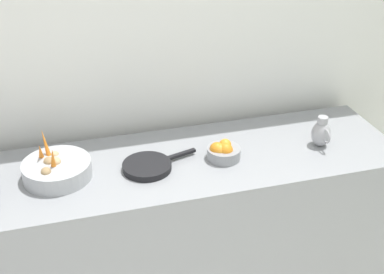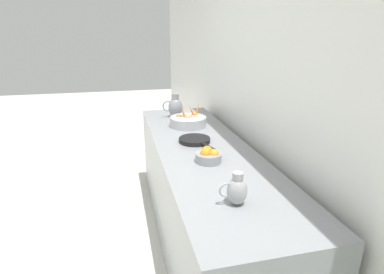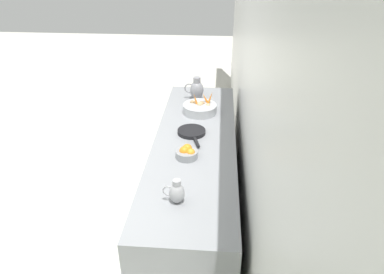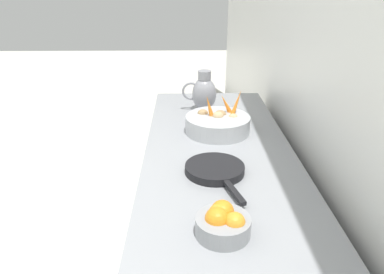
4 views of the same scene
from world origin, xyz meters
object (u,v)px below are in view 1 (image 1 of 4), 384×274
orange_bowl (223,151)px  vegetable_colander (57,169)px  metal_pitcher_short (321,133)px  skillet_on_counter (148,166)px

orange_bowl → vegetable_colander: bearing=-93.7°
orange_bowl → metal_pitcher_short: 0.58m
orange_bowl → skillet_on_counter: size_ratio=0.44×
vegetable_colander → metal_pitcher_short: (0.07, 1.45, 0.03)m
vegetable_colander → skillet_on_counter: 0.47m
metal_pitcher_short → skillet_on_counter: size_ratio=0.43×
orange_bowl → skillet_on_counter: bearing=-91.1°
vegetable_colander → orange_bowl: size_ratio=1.91×
vegetable_colander → metal_pitcher_short: size_ratio=1.94×
vegetable_colander → orange_bowl: (0.06, 0.87, -0.00)m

